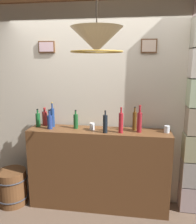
{
  "coord_description": "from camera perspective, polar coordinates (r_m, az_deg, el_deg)",
  "views": [
    {
      "loc": [
        0.44,
        -2.07,
        1.96
      ],
      "look_at": [
        0.0,
        0.78,
        1.34
      ],
      "focal_mm": 37.71,
      "sensor_mm": 36.0,
      "label": 1
    }
  ],
  "objects": [
    {
      "name": "glass_tumbler_rocks",
      "position": [
        3.06,
        16.36,
        -4.03
      ],
      "size": [
        0.07,
        0.07,
        0.09
      ],
      "color": "silver",
      "rests_on": "bar_shelf_unit"
    },
    {
      "name": "liquor_bottle_bourbon",
      "position": [
        3.15,
        -11.62,
        -2.29
      ],
      "size": [
        0.07,
        0.07,
        0.26
      ],
      "color": "navy",
      "rests_on": "bar_shelf_unit"
    },
    {
      "name": "wooden_barrel",
      "position": [
        3.65,
        -20.08,
        -16.7
      ],
      "size": [
        0.43,
        0.43,
        0.49
      ],
      "color": "brown",
      "rests_on": "ground"
    },
    {
      "name": "liquor_bottle_brandy",
      "position": [
        3.24,
        -10.97,
        -1.24
      ],
      "size": [
        0.06,
        0.06,
        0.34
      ],
      "color": "navy",
      "rests_on": "bar_shelf_unit"
    },
    {
      "name": "liquor_bottle_vermouth",
      "position": [
        3.06,
        8.84,
        -2.08
      ],
      "size": [
        0.05,
        0.05,
        0.31
      ],
      "color": "#573713",
      "rests_on": "bar_shelf_unit"
    },
    {
      "name": "pendant_lamp",
      "position": [
        2.24,
        -0.32,
        16.95
      ],
      "size": [
        0.49,
        0.49,
        0.59
      ],
      "color": "beige"
    },
    {
      "name": "liquor_bottle_rum",
      "position": [
        2.91,
        1.76,
        -2.85
      ],
      "size": [
        0.06,
        0.06,
        0.28
      ],
      "color": "black",
      "rests_on": "bar_shelf_unit"
    },
    {
      "name": "liquor_bottle_amaro",
      "position": [
        3.3,
        -14.35,
        -1.79
      ],
      "size": [
        0.06,
        0.06,
        0.24
      ],
      "color": "#175526",
      "rests_on": "bar_shelf_unit"
    },
    {
      "name": "bar_shelf_unit",
      "position": [
        3.25,
        0.14,
        -13.63
      ],
      "size": [
        1.85,
        0.38,
        1.09
      ],
      "primitive_type": "cube",
      "color": "brown",
      "rests_on": "ground"
    },
    {
      "name": "liquor_bottle_vodka",
      "position": [
        3.12,
        -5.42,
        -2.19
      ],
      "size": [
        0.06,
        0.06,
        0.25
      ],
      "color": "#174C23",
      "rests_on": "bar_shelf_unit"
    },
    {
      "name": "liquor_bottle_whiskey",
      "position": [
        2.92,
        5.58,
        -2.54
      ],
      "size": [
        0.06,
        0.06,
        0.32
      ],
      "color": "maroon",
      "rests_on": "bar_shelf_unit"
    },
    {
      "name": "glass_tumbler_highball",
      "position": [
        3.06,
        -1.44,
        -3.5
      ],
      "size": [
        0.06,
        0.06,
        0.09
      ],
      "color": "silver",
      "rests_on": "bar_shelf_unit"
    },
    {
      "name": "liquor_bottle_mezcal",
      "position": [
        3.34,
        -12.77,
        -1.4
      ],
      "size": [
        0.07,
        0.07,
        0.25
      ],
      "color": "maroon",
      "rests_on": "bar_shelf_unit"
    },
    {
      "name": "liquor_bottle_tequila",
      "position": [
        2.98,
        10.01,
        -2.3
      ],
      "size": [
        0.06,
        0.06,
        0.34
      ],
      "color": "maroon",
      "rests_on": "bar_shelf_unit"
    },
    {
      "name": "panelled_rear_partition",
      "position": [
        3.23,
        0.86,
        4.24
      ],
      "size": [
        3.36,
        0.15,
        2.88
      ],
      "color": "beige",
      "rests_on": "ground"
    }
  ]
}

